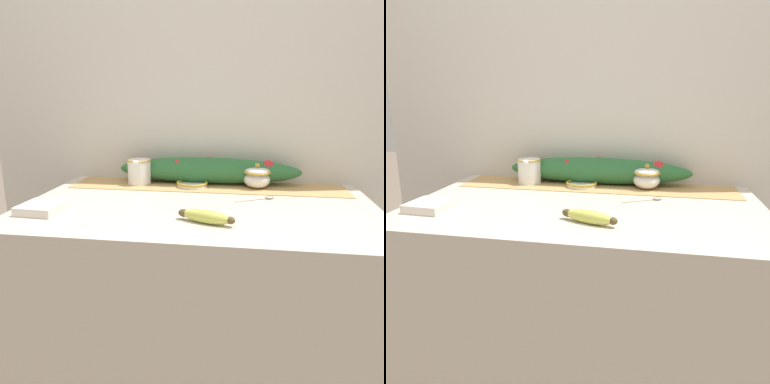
# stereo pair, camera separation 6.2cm
# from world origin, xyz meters

# --- Properties ---
(countertop) EXTENTS (1.22, 0.74, 0.86)m
(countertop) POSITION_xyz_m (0.00, 0.00, 0.43)
(countertop) COLOR beige
(countertop) RESTS_ON ground_plane
(back_wall) EXTENTS (2.02, 0.04, 2.40)m
(back_wall) POSITION_xyz_m (0.00, 0.39, 1.20)
(back_wall) COLOR silver
(back_wall) RESTS_ON ground_plane
(table_runner) EXTENTS (1.12, 0.22, 0.00)m
(table_runner) POSITION_xyz_m (0.00, 0.25, 0.87)
(table_runner) COLOR tan
(table_runner) RESTS_ON countertop
(cream_pitcher) EXTENTS (0.10, 0.12, 0.11)m
(cream_pitcher) POSITION_xyz_m (-0.29, 0.25, 0.92)
(cream_pitcher) COLOR white
(cream_pitcher) RESTS_ON countertop
(sugar_bowl) EXTENTS (0.11, 0.11, 0.10)m
(sugar_bowl) POSITION_xyz_m (0.20, 0.25, 0.91)
(sugar_bowl) COLOR white
(sugar_bowl) RESTS_ON countertop
(small_dish) EXTENTS (0.13, 0.13, 0.02)m
(small_dish) POSITION_xyz_m (-0.06, 0.24, 0.88)
(small_dish) COLOR white
(small_dish) RESTS_ON countertop
(banana) EXTENTS (0.18, 0.09, 0.04)m
(banana) POSITION_xyz_m (0.05, -0.20, 0.88)
(banana) COLOR #CCD156
(banana) RESTS_ON countertop
(spoon) EXTENTS (0.15, 0.09, 0.01)m
(spoon) POSITION_xyz_m (0.24, 0.10, 0.87)
(spoon) COLOR #A89E89
(spoon) RESTS_ON countertop
(napkin_stack) EXTENTS (0.13, 0.13, 0.03)m
(napkin_stack) POSITION_xyz_m (-0.50, -0.17, 0.88)
(napkin_stack) COLOR silver
(napkin_stack) RESTS_ON countertop
(poinsettia_garland) EXTENTS (0.78, 0.12, 0.11)m
(poinsettia_garland) POSITION_xyz_m (0.00, 0.31, 0.92)
(poinsettia_garland) COLOR #2D6B38
(poinsettia_garland) RESTS_ON countertop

